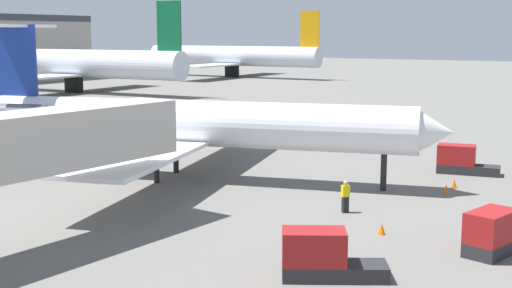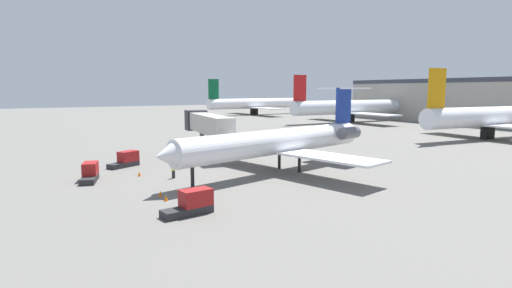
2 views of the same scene
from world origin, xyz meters
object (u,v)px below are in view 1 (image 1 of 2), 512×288
(ground_crew_marshaller, at_px, (345,196))
(parked_airliner_east_mid, at_px, (74,64))
(traffic_cone_far, at_px, (382,229))
(parked_airliner_east_end, at_px, (233,56))
(regional_jet, at_px, (183,122))
(traffic_cone_mid, at_px, (446,189))
(traffic_cone_near, at_px, (454,183))
(baggage_tug_trailing, at_px, (323,257))
(baggage_tug_spare, at_px, (495,234))
(baggage_tug_lead, at_px, (462,161))

(ground_crew_marshaller, bearing_deg, parked_airliner_east_mid, 54.32)
(traffic_cone_far, relative_size, parked_airliner_east_end, 0.01)
(regional_jet, height_order, traffic_cone_mid, regional_jet)
(regional_jet, bearing_deg, traffic_cone_near, -69.32)
(baggage_tug_trailing, xyz_separation_m, baggage_tug_spare, (6.43, -5.02, 0.00))
(baggage_tug_lead, distance_m, baggage_tug_trailing, 22.72)
(baggage_tug_spare, height_order, traffic_cone_far, baggage_tug_spare)
(baggage_tug_lead, xyz_separation_m, baggage_tug_spare, (-16.29, -5.31, 0.00))
(baggage_tug_lead, xyz_separation_m, traffic_cone_far, (-16.08, -0.24, -0.56))
(parked_airliner_east_end, bearing_deg, baggage_tug_spare, -142.75)
(traffic_cone_mid, xyz_separation_m, parked_airliner_east_mid, (39.60, 68.16, 4.16))
(traffic_cone_mid, distance_m, parked_airliner_east_mid, 78.94)
(baggage_tug_spare, relative_size, parked_airliner_east_mid, 0.10)
(ground_crew_marshaller, xyz_separation_m, traffic_cone_mid, (6.87, -3.44, -0.58))
(baggage_tug_lead, bearing_deg, ground_crew_marshaller, 168.24)
(baggage_tug_spare, xyz_separation_m, traffic_cone_far, (0.22, 5.07, -0.56))
(baggage_tug_lead, relative_size, traffic_cone_far, 7.59)
(regional_jet, xyz_separation_m, baggage_tug_lead, (10.55, -15.01, -2.81))
(baggage_tug_spare, bearing_deg, parked_airliner_east_mid, 55.77)
(traffic_cone_mid, bearing_deg, parked_airliner_east_mid, 59.85)
(regional_jet, bearing_deg, baggage_tug_trailing, -128.50)
(baggage_tug_spare, xyz_separation_m, parked_airliner_east_end, (93.85, 71.36, 3.49))
(baggage_tug_trailing, relative_size, parked_airliner_east_mid, 0.10)
(baggage_tug_lead, distance_m, traffic_cone_near, 4.71)
(traffic_cone_far, height_order, parked_airliner_east_mid, parked_airliner_east_mid)
(parked_airliner_east_mid, height_order, parked_airliner_east_end, parked_airliner_east_mid)
(baggage_tug_spare, bearing_deg, traffic_cone_far, 87.55)
(baggage_tug_trailing, bearing_deg, parked_airliner_east_end, 33.49)
(ground_crew_marshaller, distance_m, baggage_tug_spare, 8.62)
(traffic_cone_far, bearing_deg, ground_crew_marshaller, 46.64)
(ground_crew_marshaller, height_order, baggage_tug_lead, baggage_tug_lead)
(traffic_cone_near, xyz_separation_m, traffic_cone_far, (-11.46, 0.45, 0.00))
(ground_crew_marshaller, xyz_separation_m, traffic_cone_near, (8.62, -3.45, -0.58))
(ground_crew_marshaller, relative_size, parked_airliner_east_mid, 0.04)
(traffic_cone_near, bearing_deg, regional_jet, 110.68)
(regional_jet, height_order, baggage_tug_trailing, regional_jet)
(parked_airliner_east_mid, bearing_deg, parked_airliner_east_end, -1.85)
(baggage_tug_lead, relative_size, traffic_cone_mid, 7.59)
(ground_crew_marshaller, distance_m, traffic_cone_near, 9.31)
(baggage_tug_spare, bearing_deg, baggage_tug_lead, 18.06)
(traffic_cone_near, relative_size, parked_airliner_east_mid, 0.01)
(baggage_tug_trailing, height_order, traffic_cone_far, baggage_tug_trailing)
(ground_crew_marshaller, bearing_deg, regional_jet, 77.61)
(parked_airliner_east_mid, bearing_deg, traffic_cone_far, -126.05)
(traffic_cone_mid, bearing_deg, regional_jet, 104.90)
(regional_jet, relative_size, baggage_tug_trailing, 7.50)
(baggage_tug_lead, distance_m, traffic_cone_mid, 6.43)
(baggage_tug_trailing, distance_m, traffic_cone_near, 18.11)
(ground_crew_marshaller, distance_m, parked_airliner_east_mid, 79.76)
(regional_jet, distance_m, baggage_tug_lead, 18.56)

